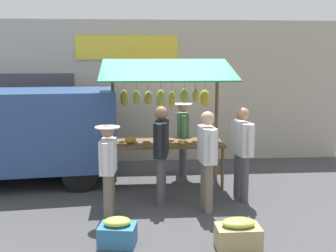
# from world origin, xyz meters

# --- Properties ---
(ground_plane) EXTENTS (40.00, 40.00, 0.00)m
(ground_plane) POSITION_xyz_m (0.00, 0.00, 0.00)
(ground_plane) COLOR #424244
(street_backdrop) EXTENTS (9.00, 0.30, 3.40)m
(street_backdrop) POSITION_xyz_m (0.07, -2.20, 1.70)
(street_backdrop) COLOR #B2A893
(street_backdrop) RESTS_ON ground
(market_stall) EXTENTS (2.50, 1.46, 2.50)m
(market_stall) POSITION_xyz_m (0.00, -0.05, 1.55)
(market_stall) COLOR brown
(market_stall) RESTS_ON ground
(vendor_with_sunhat) EXTENTS (0.41, 0.68, 1.59)m
(vendor_with_sunhat) POSITION_xyz_m (-0.40, -0.75, 0.93)
(vendor_with_sunhat) COLOR #4C4C51
(vendor_with_sunhat) RESTS_ON ground
(shopper_with_shopping_bag) EXTENTS (0.39, 0.66, 1.51)m
(shopper_with_shopping_bag) POSITION_xyz_m (1.05, 1.66, 0.87)
(shopper_with_shopping_bag) COLOR #726656
(shopper_with_shopping_bag) RESTS_ON ground
(shopper_in_grey_tee) EXTENTS (0.30, 0.72, 1.72)m
(shopper_in_grey_tee) POSITION_xyz_m (0.17, 1.03, 1.00)
(shopper_in_grey_tee) COLOR #4C4C51
(shopper_in_grey_tee) RESTS_ON ground
(shopper_with_ponytail) EXTENTS (0.26, 0.71, 1.67)m
(shopper_with_ponytail) POSITION_xyz_m (-0.55, 1.44, 0.97)
(shopper_with_ponytail) COLOR #726656
(shopper_with_ponytail) RESTS_ON ground
(shopper_in_striped_shirt) EXTENTS (0.32, 0.69, 1.67)m
(shopper_in_striped_shirt) POSITION_xyz_m (-1.26, 0.95, 0.97)
(shopper_in_striped_shirt) COLOR #4C4C51
(shopper_in_striped_shirt) RESTS_ON ground
(produce_crate_near) EXTENTS (0.55, 0.45, 0.39)m
(produce_crate_near) POSITION_xyz_m (0.88, 2.67, 0.18)
(produce_crate_near) COLOR teal
(produce_crate_near) RESTS_ON ground
(produce_crate_side) EXTENTS (0.59, 0.39, 0.43)m
(produce_crate_side) POSITION_xyz_m (-0.73, 2.91, 0.20)
(produce_crate_side) COLOR tan
(produce_crate_side) RESTS_ON ground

